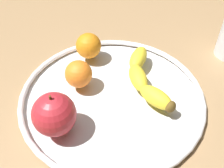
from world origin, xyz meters
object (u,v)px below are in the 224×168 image
Objects in this scene: fruit_bowl at (112,97)px; apple at (54,114)px; orange_back_left at (89,46)px; banana at (145,78)px; orange_back_right at (79,74)px.

fruit_bowl is 4.42× the size of apple.
apple reaches higher than orange_back_left.
banana is at bearing 100.32° from fruit_bowl.
orange_back_right is 0.97× the size of orange_back_left.
apple is (7.67, -19.94, 2.31)cm from banana.
fruit_bowl is at bearing 53.76° from orange_back_right.
orange_back_left is (-20.18, 9.73, -1.03)cm from apple.
apple is at bearing -62.92° from fruit_bowl.
banana is at bearing 111.04° from apple.
banana is (-1.40, 7.67, 2.70)cm from fruit_bowl.
orange_back_left is at bearing -169.64° from fruit_bowl.
orange_back_left is (-13.90, -2.54, 3.98)cm from fruit_bowl.
banana reaches higher than fruit_bowl.
fruit_bowl is 8.25cm from banana.
apple is at bearing -28.60° from orange_back_right.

